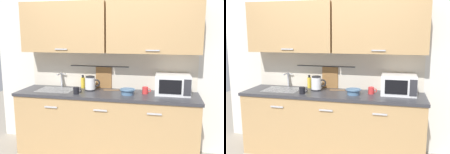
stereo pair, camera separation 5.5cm
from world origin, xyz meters
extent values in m
cube|color=tan|center=(0.00, 0.30, 0.43)|extent=(2.50, 0.60, 0.86)
cube|color=#B7B7BC|center=(-0.69, -0.01, 0.74)|extent=(0.18, 0.02, 0.02)
cube|color=#B7B7BC|center=(0.00, -0.01, 0.74)|extent=(0.18, 0.02, 0.02)
cube|color=#B7B7BC|center=(0.69, -0.01, 0.74)|extent=(0.18, 0.02, 0.02)
cube|color=#333338|center=(0.00, 0.30, 0.88)|extent=(2.53, 0.63, 0.04)
cube|color=#9EA0A5|center=(-0.76, 0.32, 0.85)|extent=(0.52, 0.38, 0.09)
cube|color=silver|center=(0.00, 0.63, 1.25)|extent=(3.70, 0.06, 2.50)
cube|color=beige|center=(0.00, 0.59, 1.18)|extent=(2.50, 0.01, 0.55)
cube|color=tan|center=(-0.63, 0.43, 1.80)|extent=(1.24, 0.33, 0.70)
cube|color=#B7B7BC|center=(-0.63, 0.26, 1.50)|extent=(0.18, 0.01, 0.02)
cube|color=tan|center=(0.63, 0.43, 1.80)|extent=(1.24, 0.33, 0.70)
cube|color=#B7B7BC|center=(0.63, 0.26, 1.50)|extent=(0.18, 0.01, 0.02)
cylinder|color=#333338|center=(-0.17, 0.58, 1.23)|extent=(0.90, 0.01, 0.01)
cube|color=olive|center=(-0.10, 0.58, 1.05)|extent=(0.24, 0.02, 0.34)
cylinder|color=#B2B5BA|center=(-0.76, 0.55, 1.01)|extent=(0.03, 0.03, 0.22)
cylinder|color=#B2B5BA|center=(-0.76, 0.47, 1.11)|extent=(0.02, 0.16, 0.02)
cube|color=#B2B5BA|center=(-0.72, 0.55, 1.10)|extent=(0.07, 0.02, 0.01)
cube|color=white|center=(0.90, 0.41, 1.04)|extent=(0.46, 0.34, 0.27)
cube|color=black|center=(0.87, 0.24, 1.04)|extent=(0.29, 0.01, 0.18)
cube|color=#2D2D33|center=(1.08, 0.24, 1.04)|extent=(0.09, 0.01, 0.21)
cylinder|color=black|center=(-0.26, 0.40, 0.91)|extent=(0.16, 0.16, 0.02)
cylinder|color=white|center=(-0.26, 0.40, 1.00)|extent=(0.15, 0.15, 0.17)
cylinder|color=#262628|center=(-0.26, 0.40, 1.10)|extent=(0.13, 0.13, 0.02)
torus|color=black|center=(-0.16, 0.40, 1.01)|extent=(0.11, 0.02, 0.11)
cylinder|color=yellow|center=(-0.41, 0.52, 0.98)|extent=(0.06, 0.06, 0.16)
cylinder|color=black|center=(-0.41, 0.52, 1.08)|extent=(0.03, 0.03, 0.04)
cylinder|color=black|center=(-0.38, 0.14, 0.95)|extent=(0.08, 0.08, 0.09)
torus|color=black|center=(-0.33, 0.14, 0.95)|extent=(0.06, 0.01, 0.06)
cylinder|color=#4C7093|center=(0.31, 0.26, 0.94)|extent=(0.17, 0.17, 0.07)
torus|color=#4C7093|center=(0.31, 0.26, 0.97)|extent=(0.21, 0.21, 0.01)
cylinder|color=red|center=(0.54, 0.35, 0.95)|extent=(0.08, 0.08, 0.09)
torus|color=red|center=(0.59, 0.35, 0.95)|extent=(0.06, 0.01, 0.06)
cube|color=#9E7042|center=(0.04, 0.45, 0.91)|extent=(0.22, 0.05, 0.01)
ellipsoid|color=#9E7042|center=(0.18, 0.47, 0.91)|extent=(0.07, 0.05, 0.01)
camera|label=1|loc=(0.78, -2.92, 1.71)|focal=39.11mm
camera|label=2|loc=(0.83, -2.91, 1.71)|focal=39.11mm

